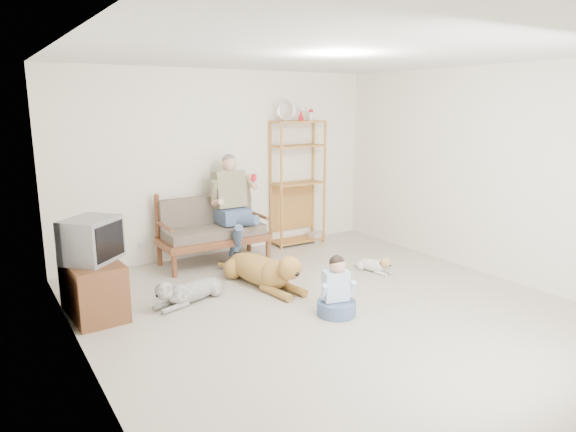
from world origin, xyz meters
TOP-DOWN VIEW (x-y plane):
  - floor at (0.00, 0.00)m, footprint 5.50×5.50m
  - ceiling at (0.00, 0.00)m, footprint 5.50×5.50m
  - wall_back at (0.00, 2.75)m, footprint 5.00×0.00m
  - wall_left at (-2.50, 0.00)m, footprint 0.00×5.50m
  - wall_right at (2.50, 0.00)m, footprint 0.00×5.50m
  - loveseat at (-0.37, 2.36)m, footprint 1.51×0.72m
  - man at (-0.11, 2.15)m, footprint 0.58×0.83m
  - etagere at (1.20, 2.55)m, footprint 0.87×0.38m
  - book_stack at (1.55, 2.50)m, footprint 0.25×0.19m
  - tv_stand at (-2.23, 1.30)m, footprint 0.55×0.93m
  - crt_tv at (-2.20, 1.28)m, footprint 0.70×0.70m
  - wall_outlet at (-1.25, 2.73)m, footprint 0.12×0.02m
  - golden_retriever at (-0.24, 1.10)m, footprint 0.55×1.62m
  - shaggy_dog at (-1.24, 1.09)m, footprint 1.07×0.48m
  - terrier at (1.29, 0.77)m, footprint 0.27×0.63m
  - child at (-0.03, -0.08)m, footprint 0.42×0.42m

SIDE VIEW (x-z plane):
  - floor at x=0.00m, z-range 0.00..0.00m
  - book_stack at x=1.55m, z-range 0.00..0.15m
  - terrier at x=1.29m, z-range -0.02..0.22m
  - shaggy_dog at x=-1.24m, z-range -0.03..0.30m
  - golden_retriever at x=-0.24m, z-range -0.05..0.45m
  - child at x=-0.03m, z-range -0.09..0.57m
  - wall_outlet at x=-1.25m, z-range 0.26..0.34m
  - tv_stand at x=-2.23m, z-range 0.00..0.60m
  - loveseat at x=-0.37m, z-range 0.01..0.96m
  - man at x=-0.11m, z-range 0.03..1.37m
  - crt_tv at x=-2.20m, z-range 0.60..1.06m
  - etagere at x=1.20m, z-range -0.13..2.14m
  - wall_left at x=-2.50m, z-range -1.40..4.10m
  - wall_right at x=2.50m, z-range -1.40..4.10m
  - wall_back at x=0.00m, z-range -1.15..3.85m
  - ceiling at x=0.00m, z-range 2.70..2.70m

